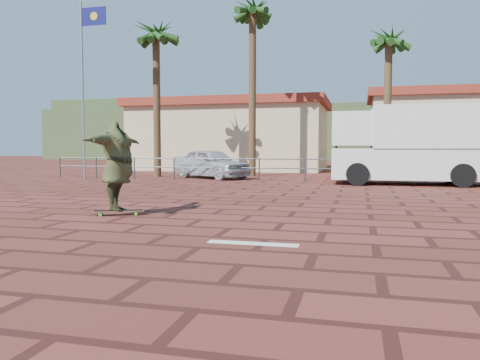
# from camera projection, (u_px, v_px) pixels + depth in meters

# --- Properties ---
(ground) EXTENTS (120.00, 120.00, 0.00)m
(ground) POSITION_uv_depth(u_px,v_px,m) (230.00, 228.00, 8.41)
(ground) COLOR maroon
(ground) RESTS_ON ground
(paint_stripe) EXTENTS (1.40, 0.22, 0.01)m
(paint_stripe) POSITION_uv_depth(u_px,v_px,m) (253.00, 243.00, 7.08)
(paint_stripe) COLOR white
(paint_stripe) RESTS_ON ground
(guardrail) EXTENTS (24.06, 0.06, 1.00)m
(guardrail) POSITION_uv_depth(u_px,v_px,m) (305.00, 166.00, 19.96)
(guardrail) COLOR #47494F
(guardrail) RESTS_ON ground
(flagpole) EXTENTS (1.30, 0.10, 8.00)m
(flagpole) POSITION_uv_depth(u_px,v_px,m) (85.00, 77.00, 21.16)
(flagpole) COLOR gray
(flagpole) RESTS_ON ground
(palm_far_left) EXTENTS (2.40, 2.40, 8.25)m
(palm_far_left) POSITION_uv_depth(u_px,v_px,m) (156.00, 37.00, 22.84)
(palm_far_left) COLOR brown
(palm_far_left) RESTS_ON ground
(palm_left) EXTENTS (2.40, 2.40, 9.45)m
(palm_left) POSITION_uv_depth(u_px,v_px,m) (253.00, 16.00, 23.10)
(palm_left) COLOR brown
(palm_left) RESTS_ON ground
(palm_center) EXTENTS (2.40, 2.40, 7.75)m
(palm_center) POSITION_uv_depth(u_px,v_px,m) (389.00, 43.00, 22.09)
(palm_center) COLOR brown
(palm_center) RESTS_ON ground
(building_west) EXTENTS (12.60, 7.60, 4.50)m
(building_west) POSITION_uv_depth(u_px,v_px,m) (232.00, 135.00, 31.00)
(building_west) COLOR beige
(building_west) RESTS_ON ground
(building_east) EXTENTS (10.60, 6.60, 5.00)m
(building_east) POSITION_uv_depth(u_px,v_px,m) (454.00, 130.00, 29.46)
(building_east) COLOR beige
(building_east) RESTS_ON ground
(hill_front) EXTENTS (70.00, 18.00, 6.00)m
(hill_front) POSITION_uv_depth(u_px,v_px,m) (341.00, 135.00, 56.53)
(hill_front) COLOR #384C28
(hill_front) RESTS_ON ground
(hill_back) EXTENTS (35.00, 14.00, 8.00)m
(hill_back) POSITION_uv_depth(u_px,v_px,m) (187.00, 130.00, 67.69)
(hill_back) COLOR #384C28
(hill_back) RESTS_ON ground
(longboard) EXTENTS (1.07, 0.65, 0.11)m
(longboard) POSITION_uv_depth(u_px,v_px,m) (119.00, 211.00, 10.04)
(longboard) COLOR olive
(longboard) RESTS_ON ground
(skateboarder) EXTENTS (0.75, 2.38, 1.91)m
(skateboarder) POSITION_uv_depth(u_px,v_px,m) (118.00, 166.00, 9.97)
(skateboarder) COLOR #3D4224
(skateboarder) RESTS_ON longboard
(campervan) EXTENTS (5.94, 2.69, 3.05)m
(campervan) POSITION_uv_depth(u_px,v_px,m) (410.00, 144.00, 18.39)
(campervan) COLOR silver
(campervan) RESTS_ON ground
(car_silver) EXTENTS (4.41, 3.51, 1.41)m
(car_silver) POSITION_uv_depth(u_px,v_px,m) (211.00, 163.00, 22.05)
(car_silver) COLOR #B4B7BB
(car_silver) RESTS_ON ground
(car_white) EXTENTS (5.26, 3.14, 1.64)m
(car_white) POSITION_uv_depth(u_px,v_px,m) (444.00, 160.00, 22.76)
(car_white) COLOR silver
(car_white) RESTS_ON ground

